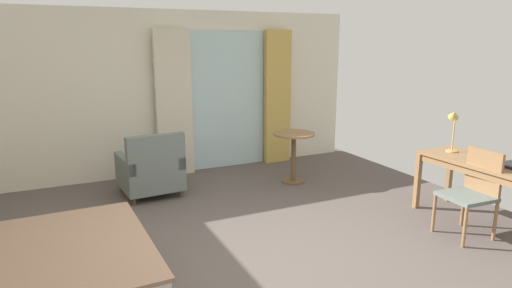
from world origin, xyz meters
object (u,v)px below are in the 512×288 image
at_px(writing_desk, 489,170).
at_px(round_cafe_table, 294,146).
at_px(desk_chair, 473,189).
at_px(armchair_by_window, 151,171).
at_px(desk_lamp, 454,122).

distance_m(writing_desk, round_cafe_table, 2.57).
height_order(writing_desk, desk_chair, desk_chair).
distance_m(desk_chair, armchair_by_window, 3.91).
height_order(desk_chair, armchair_by_window, desk_chair).
xyz_separation_m(desk_lamp, round_cafe_table, (-1.27, 1.66, -0.54)).
height_order(desk_lamp, armchair_by_window, desk_lamp).
distance_m(desk_chair, round_cafe_table, 2.53).
xyz_separation_m(writing_desk, desk_chair, (-0.38, -0.11, -0.13)).
distance_m(desk_lamp, round_cafe_table, 2.16).
xyz_separation_m(writing_desk, desk_lamp, (0.11, 0.63, 0.43)).
xyz_separation_m(desk_lamp, armchair_by_window, (-3.29, 1.97, -0.74)).
bearing_deg(round_cafe_table, armchair_by_window, 171.13).
distance_m(writing_desk, desk_lamp, 0.77).
bearing_deg(desk_lamp, desk_chair, -123.29).
bearing_deg(armchair_by_window, round_cafe_table, -8.87).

